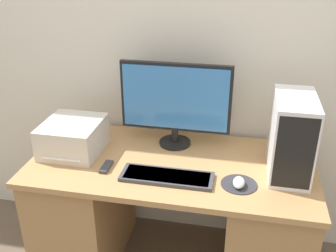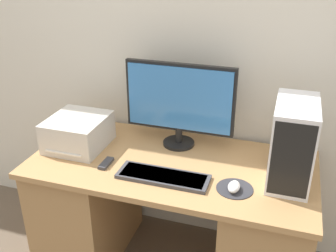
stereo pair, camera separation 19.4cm
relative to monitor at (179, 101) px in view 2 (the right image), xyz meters
name	(u,v)px [view 2 (the right image)]	position (x,y,z in m)	size (l,w,h in m)	color
wall_back	(195,21)	(0.02, 0.21, 0.38)	(6.40, 0.05, 2.70)	silver
desk	(171,215)	(0.02, -0.20, -0.60)	(1.45, 0.71, 0.71)	tan
monitor	(179,101)	(0.00, 0.00, 0.00)	(0.60, 0.17, 0.46)	black
keyboard	(163,176)	(0.03, -0.36, -0.25)	(0.44, 0.15, 0.02)	#3D3D42
mousepad	(235,189)	(0.37, -0.34, -0.26)	(0.17, 0.17, 0.00)	#2D2D33
mouse	(234,187)	(0.37, -0.36, -0.24)	(0.05, 0.09, 0.04)	silver
computer_tower	(292,143)	(0.59, -0.18, -0.07)	(0.19, 0.36, 0.39)	white
printer	(78,132)	(-0.52, -0.19, -0.18)	(0.30, 0.33, 0.17)	beige
remote_control	(106,163)	(-0.29, -0.33, -0.25)	(0.04, 0.11, 0.02)	#38383D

